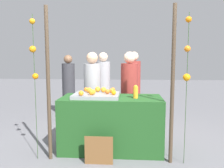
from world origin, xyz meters
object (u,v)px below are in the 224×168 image
object	(u,v)px
orange_0	(89,90)
chalkboard_sign	(99,151)
vendor_left	(93,97)
vendor_right	(129,97)
juice_bottle	(136,92)
orange_1	(107,92)
stall_counter	(111,124)

from	to	relation	value
orange_0	chalkboard_sign	size ratio (longest dim) A/B	0.21
vendor_left	vendor_right	world-z (taller)	vendor_right
chalkboard_sign	vendor_left	size ratio (longest dim) A/B	0.26
vendor_left	vendor_right	distance (m)	0.72
vendor_left	vendor_right	bearing A→B (deg)	3.20
chalkboard_sign	vendor_right	bearing A→B (deg)	71.12
juice_bottle	chalkboard_sign	xyz separation A→B (m)	(-0.54, -0.49, -0.79)
orange_1	juice_bottle	size ratio (longest dim) A/B	0.38
chalkboard_sign	vendor_left	bearing A→B (deg)	102.60
stall_counter	orange_0	xyz separation A→B (m)	(-0.37, 0.04, 0.55)
vendor_right	orange_0	bearing A→B (deg)	-134.16
juice_bottle	chalkboard_sign	world-z (taller)	juice_bottle
juice_bottle	vendor_left	distance (m)	1.13
orange_0	vendor_right	world-z (taller)	vendor_right
juice_bottle	vendor_right	size ratio (longest dim) A/B	0.13
orange_0	juice_bottle	size ratio (longest dim) A/B	0.43
orange_0	vendor_right	size ratio (longest dim) A/B	0.05
juice_bottle	orange_0	bearing A→B (deg)	172.32
stall_counter	orange_1	xyz separation A→B (m)	(-0.06, -0.05, 0.55)
juice_bottle	vendor_right	bearing A→B (deg)	97.06
juice_bottle	chalkboard_sign	bearing A→B (deg)	-137.75
orange_1	vendor_left	bearing A→B (deg)	116.14
orange_0	vendor_right	bearing A→B (deg)	45.84
orange_0	orange_1	distance (m)	0.32
vendor_right	chalkboard_sign	bearing A→B (deg)	-108.88
orange_0	orange_1	bearing A→B (deg)	-14.77
vendor_left	vendor_right	xyz separation A→B (m)	(0.72, 0.04, 0.00)
juice_bottle	vendor_right	distance (m)	0.83
juice_bottle	vendor_left	bearing A→B (deg)	137.21
orange_0	orange_1	xyz separation A→B (m)	(0.31, -0.08, -0.01)
orange_0	juice_bottle	world-z (taller)	juice_bottle
juice_bottle	vendor_left	xyz separation A→B (m)	(-0.81, 0.75, -0.23)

